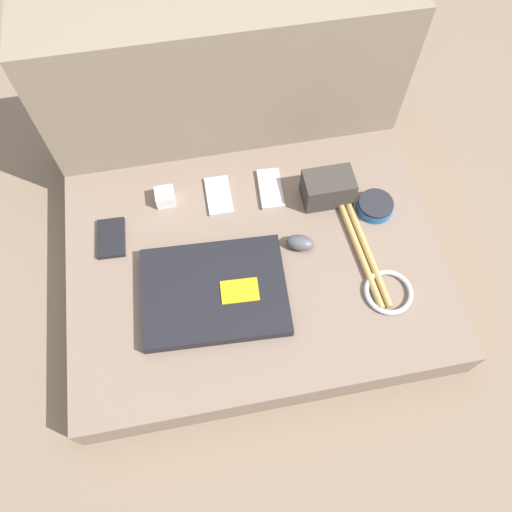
{
  "coord_description": "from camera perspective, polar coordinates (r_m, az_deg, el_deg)",
  "views": [
    {
      "loc": [
        -0.1,
        -0.56,
        1.24
      ],
      "look_at": [
        0.0,
        0.0,
        0.14
      ],
      "focal_mm": 35.0,
      "sensor_mm": 36.0,
      "label": 1
    }
  ],
  "objects": [
    {
      "name": "couch_backrest",
      "position": [
        1.42,
        -3.52,
        18.43
      ],
      "size": [
        0.95,
        0.2,
        0.51
      ],
      "color": "#7F705B",
      "rests_on": "ground_plane"
    },
    {
      "name": "phone_black",
      "position": [
        1.34,
        -16.21,
        1.99
      ],
      "size": [
        0.07,
        0.12,
        0.01
      ],
      "rotation": [
        0.0,
        0.0,
        -0.05
      ],
      "color": "black",
      "rests_on": "couch_seat"
    },
    {
      "name": "charger_brick",
      "position": [
        1.36,
        -10.35,
        6.66
      ],
      "size": [
        0.05,
        0.05,
        0.04
      ],
      "color": "silver",
      "rests_on": "couch_seat"
    },
    {
      "name": "drumstick_pair",
      "position": [
        1.3,
        11.73,
        1.58
      ],
      "size": [
        0.06,
        0.38,
        0.02
      ],
      "rotation": [
        0.0,
        0.0,
        0.07
      ],
      "color": "tan",
      "rests_on": "couch_seat"
    },
    {
      "name": "cable_coil",
      "position": [
        1.26,
        14.89,
        -3.99
      ],
      "size": [
        0.12,
        0.12,
        0.01
      ],
      "color": "#B2B2B7",
      "rests_on": "couch_seat"
    },
    {
      "name": "ground_plane",
      "position": [
        1.37,
        0.0,
        -2.6
      ],
      "size": [
        8.0,
        8.0,
        0.0
      ],
      "primitive_type": "plane",
      "color": "#7A6651"
    },
    {
      "name": "camera_pouch",
      "position": [
        1.34,
        8.2,
        7.67
      ],
      "size": [
        0.13,
        0.08,
        0.08
      ],
      "color": "#38332D",
      "rests_on": "couch_seat"
    },
    {
      "name": "speaker_puck",
      "position": [
        1.36,
        13.45,
        5.58
      ],
      "size": [
        0.09,
        0.09,
        0.03
      ],
      "color": "#1E569E",
      "rests_on": "couch_seat"
    },
    {
      "name": "phone_silver",
      "position": [
        1.36,
        -4.29,
        6.91
      ],
      "size": [
        0.07,
        0.12,
        0.01
      ],
      "rotation": [
        0.0,
        0.0,
        -0.01
      ],
      "color": "#B7B7BC",
      "rests_on": "couch_seat"
    },
    {
      "name": "couch_seat",
      "position": [
        1.31,
        0.0,
        -1.55
      ],
      "size": [
        0.95,
        0.7,
        0.12
      ],
      "color": "#7A6656",
      "rests_on": "ground_plane"
    },
    {
      "name": "phone_small",
      "position": [
        1.37,
        1.67,
        7.7
      ],
      "size": [
        0.07,
        0.13,
        0.01
      ],
      "rotation": [
        0.0,
        0.0,
        -0.06
      ],
      "color": "#B7B7BC",
      "rests_on": "couch_seat"
    },
    {
      "name": "computer_mouse",
      "position": [
        1.27,
        5.08,
        1.51
      ],
      "size": [
        0.08,
        0.06,
        0.04
      ],
      "rotation": [
        0.0,
        0.0,
        -0.36
      ],
      "color": "#4C4C51",
      "rests_on": "couch_seat"
    },
    {
      "name": "laptop",
      "position": [
        1.21,
        -4.76,
        -4.08
      ],
      "size": [
        0.36,
        0.28,
        0.03
      ],
      "rotation": [
        0.0,
        0.0,
        -0.06
      ],
      "color": "black",
      "rests_on": "couch_seat"
    }
  ]
}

